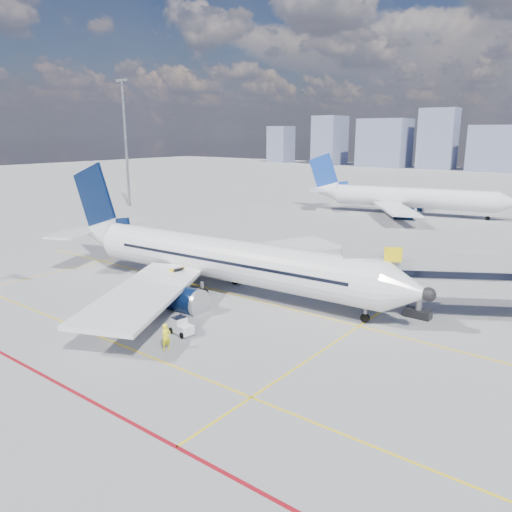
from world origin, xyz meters
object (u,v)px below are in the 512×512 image
at_px(ramp_worker, 166,337).
at_px(second_aircraft, 404,198).
at_px(main_aircraft, 213,258).
at_px(belt_loader, 159,279).
at_px(baggage_tug, 181,326).
at_px(cargo_dolly, 127,307).

bearing_deg(ramp_worker, second_aircraft, 19.33).
relative_size(main_aircraft, belt_loader, 6.21).
bearing_deg(second_aircraft, baggage_tug, -94.35).
relative_size(cargo_dolly, belt_loader, 0.61).
bearing_deg(baggage_tug, second_aircraft, 105.66).
bearing_deg(main_aircraft, belt_loader, -158.59).
height_order(baggage_tug, ramp_worker, ramp_worker).
bearing_deg(ramp_worker, belt_loader, 61.44).
xyz_separation_m(cargo_dolly, belt_loader, (-5.18, 8.06, -0.46)).
bearing_deg(cargo_dolly, ramp_worker, -30.44).
bearing_deg(main_aircraft, ramp_worker, -64.77).
xyz_separation_m(main_aircraft, baggage_tug, (5.60, -9.88, -2.58)).
bearing_deg(cargo_dolly, baggage_tug, -7.73).
distance_m(main_aircraft, ramp_worker, 14.50).
distance_m(main_aircraft, cargo_dolly, 10.71).
xyz_separation_m(second_aircraft, ramp_worker, (9.85, -68.68, -2.24)).
xyz_separation_m(second_aircraft, baggage_tug, (8.56, -66.00, -2.59)).
bearing_deg(main_aircraft, cargo_dolly, -94.01).
xyz_separation_m(second_aircraft, belt_loader, (-2.31, -58.57, -2.52)).
bearing_deg(second_aircraft, belt_loader, -103.99).
bearing_deg(belt_loader, ramp_worker, -27.37).
bearing_deg(ramp_worker, cargo_dolly, 84.85).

